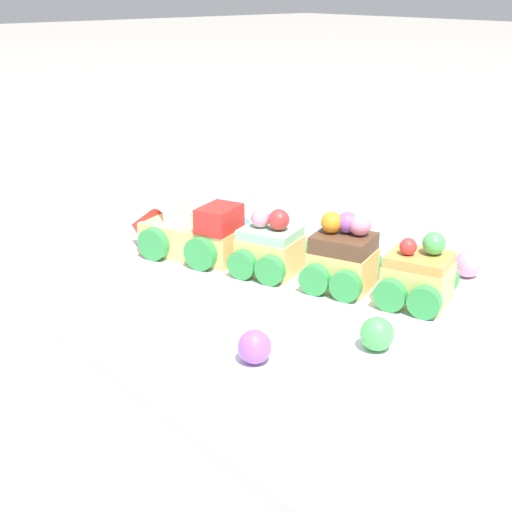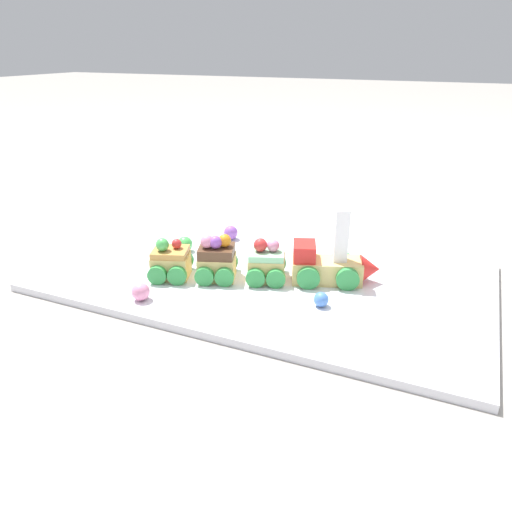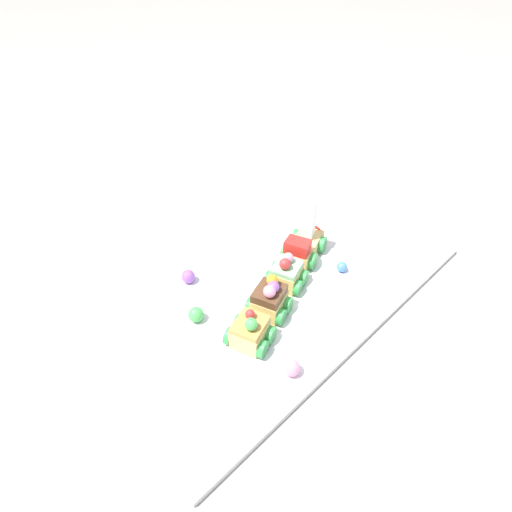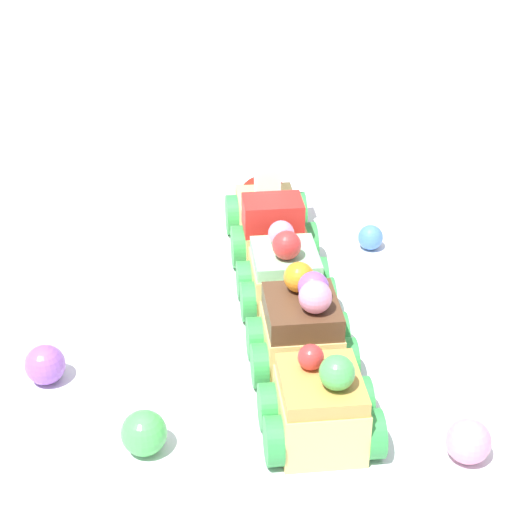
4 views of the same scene
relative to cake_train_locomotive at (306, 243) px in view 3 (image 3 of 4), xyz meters
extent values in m
plane|color=gray|center=(-0.11, -0.01, -0.04)|extent=(10.00, 10.00, 0.00)
cube|color=white|center=(-0.11, -0.01, -0.03)|extent=(0.69, 0.40, 0.01)
cube|color=#E5C675|center=(-0.01, 0.00, -0.01)|extent=(0.12, 0.08, 0.04)
cube|color=red|center=(-0.04, -0.02, 0.02)|extent=(0.05, 0.06, 0.03)
cone|color=red|center=(0.05, 0.02, -0.01)|extent=(0.04, 0.05, 0.04)
cube|color=white|center=(0.01, 0.00, 0.02)|extent=(0.03, 0.03, 0.02)
cube|color=white|center=(0.01, 0.00, 0.04)|extent=(0.03, 0.03, 0.02)
cube|color=white|center=(0.01, 0.00, 0.06)|extent=(0.03, 0.03, 0.02)
cube|color=white|center=(0.01, 0.00, 0.08)|extent=(0.03, 0.03, 0.02)
cylinder|color=green|center=(0.03, -0.02, -0.01)|extent=(0.04, 0.02, 0.03)
cylinder|color=green|center=(0.01, 0.03, -0.01)|extent=(0.04, 0.02, 0.03)
cylinder|color=green|center=(-0.03, -0.04, -0.01)|extent=(0.04, 0.02, 0.03)
cylinder|color=green|center=(-0.05, 0.01, -0.01)|extent=(0.04, 0.02, 0.03)
cube|color=#E5C675|center=(-0.10, -0.04, -0.01)|extent=(0.07, 0.07, 0.04)
cube|color=#93DBA3|center=(-0.10, -0.04, 0.01)|extent=(0.07, 0.06, 0.01)
sphere|color=red|center=(-0.10, -0.04, 0.03)|extent=(0.03, 0.03, 0.02)
sphere|color=pink|center=(-0.09, -0.03, 0.03)|extent=(0.03, 0.03, 0.02)
cylinder|color=green|center=(-0.07, -0.06, -0.01)|extent=(0.03, 0.02, 0.03)
cylinder|color=green|center=(-0.09, 0.00, -0.01)|extent=(0.03, 0.02, 0.03)
cylinder|color=green|center=(-0.10, -0.07, -0.01)|extent=(0.03, 0.02, 0.03)
cylinder|color=green|center=(-0.12, -0.01, -0.01)|extent=(0.03, 0.02, 0.03)
cube|color=#E5C675|center=(-0.17, -0.06, -0.01)|extent=(0.07, 0.07, 0.04)
cube|color=brown|center=(-0.17, -0.06, 0.02)|extent=(0.07, 0.06, 0.02)
sphere|color=pink|center=(-0.18, -0.07, 0.04)|extent=(0.03, 0.03, 0.02)
sphere|color=#9956C6|center=(-0.17, -0.07, 0.04)|extent=(0.03, 0.03, 0.02)
sphere|color=orange|center=(-0.16, -0.06, 0.04)|extent=(0.03, 0.03, 0.02)
cylinder|color=green|center=(-0.14, -0.08, -0.01)|extent=(0.03, 0.02, 0.03)
cylinder|color=green|center=(-0.16, -0.03, -0.01)|extent=(0.03, 0.02, 0.03)
cylinder|color=green|center=(-0.17, -0.09, -0.01)|extent=(0.03, 0.02, 0.03)
cylinder|color=green|center=(-0.19, -0.04, -0.01)|extent=(0.03, 0.02, 0.03)
cube|color=#E5C675|center=(-0.24, -0.09, -0.01)|extent=(0.07, 0.07, 0.04)
cube|color=#CC9347|center=(-0.24, -0.09, 0.01)|extent=(0.07, 0.06, 0.01)
sphere|color=#4CBC56|center=(-0.24, -0.10, 0.03)|extent=(0.03, 0.03, 0.02)
sphere|color=red|center=(-0.23, -0.08, 0.03)|extent=(0.02, 0.02, 0.02)
cylinder|color=green|center=(-0.21, -0.11, -0.01)|extent=(0.03, 0.02, 0.03)
cylinder|color=green|center=(-0.23, -0.05, -0.01)|extent=(0.03, 0.02, 0.03)
cylinder|color=green|center=(-0.24, -0.12, -0.01)|extent=(0.03, 0.02, 0.03)
cylinder|color=green|center=(-0.26, -0.06, -0.01)|extent=(0.03, 0.02, 0.03)
sphere|color=#9956C6|center=(-0.22, 0.10, -0.01)|extent=(0.03, 0.03, 0.03)
sphere|color=#4C84E0|center=(0.01, -0.09, -0.02)|extent=(0.02, 0.02, 0.02)
sphere|color=pink|center=(-0.23, -0.17, -0.01)|extent=(0.03, 0.03, 0.03)
sphere|color=#4CBC56|center=(-0.27, 0.01, -0.01)|extent=(0.03, 0.03, 0.03)
camera|label=1|loc=(-0.59, 0.41, 0.25)|focal=50.00mm
camera|label=2|loc=(0.18, -0.69, 0.31)|focal=35.00mm
camera|label=3|loc=(-0.52, -0.39, 0.50)|focal=28.00mm
camera|label=4|loc=(-0.63, -0.15, 0.32)|focal=60.00mm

